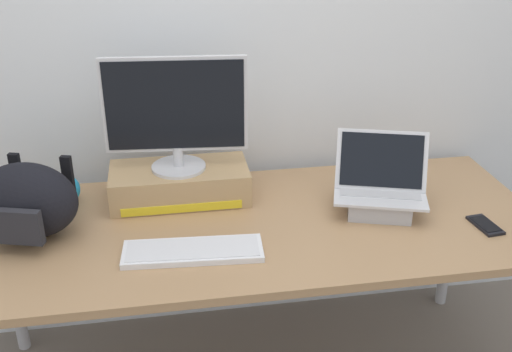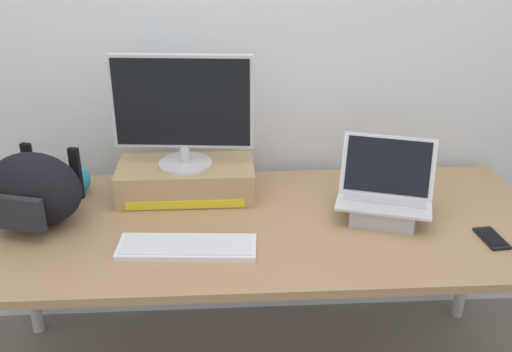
{
  "view_description": "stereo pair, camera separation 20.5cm",
  "coord_description": "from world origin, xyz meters",
  "px_view_note": "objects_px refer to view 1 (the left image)",
  "views": [
    {
      "loc": [
        -0.31,
        -1.85,
        1.81
      ],
      "look_at": [
        0.0,
        0.0,
        0.92
      ],
      "focal_mm": 42.73,
      "sensor_mm": 36.0,
      "label": 1
    },
    {
      "loc": [
        -0.11,
        -1.87,
        1.81
      ],
      "look_at": [
        0.0,
        0.0,
        0.92
      ],
      "focal_mm": 42.73,
      "sensor_mm": 36.0,
      "label": 2
    }
  ],
  "objects_px": {
    "external_keyboard": "(193,251)",
    "open_laptop": "(379,195)",
    "desktop_monitor": "(175,113)",
    "toner_box_yellow": "(180,183)",
    "plush_toy": "(65,190)",
    "cell_phone": "(485,225)",
    "messenger_backpack": "(27,201)"
  },
  "relations": [
    {
      "from": "open_laptop",
      "to": "external_keyboard",
      "type": "xyz_separation_m",
      "value": [
        -0.69,
        -0.19,
        -0.05
      ]
    },
    {
      "from": "desktop_monitor",
      "to": "cell_phone",
      "type": "xyz_separation_m",
      "value": [
        1.04,
        -0.39,
        -0.34
      ]
    },
    {
      "from": "messenger_backpack",
      "to": "plush_toy",
      "type": "distance_m",
      "value": 0.25
    },
    {
      "from": "desktop_monitor",
      "to": "toner_box_yellow",
      "type": "bearing_deg",
      "value": 88.07
    },
    {
      "from": "messenger_backpack",
      "to": "external_keyboard",
      "type": "bearing_deg",
      "value": -5.3
    },
    {
      "from": "toner_box_yellow",
      "to": "open_laptop",
      "type": "bearing_deg",
      "value": -16.6
    },
    {
      "from": "desktop_monitor",
      "to": "cell_phone",
      "type": "height_order",
      "value": "desktop_monitor"
    },
    {
      "from": "cell_phone",
      "to": "plush_toy",
      "type": "height_order",
      "value": "plush_toy"
    },
    {
      "from": "desktop_monitor",
      "to": "plush_toy",
      "type": "height_order",
      "value": "desktop_monitor"
    },
    {
      "from": "plush_toy",
      "to": "desktop_monitor",
      "type": "bearing_deg",
      "value": -4.17
    },
    {
      "from": "external_keyboard",
      "to": "cell_phone",
      "type": "relative_size",
      "value": 3.18
    },
    {
      "from": "external_keyboard",
      "to": "messenger_backpack",
      "type": "xyz_separation_m",
      "value": [
        -0.53,
        0.21,
        0.12
      ]
    },
    {
      "from": "toner_box_yellow",
      "to": "desktop_monitor",
      "type": "relative_size",
      "value": 1.0
    },
    {
      "from": "plush_toy",
      "to": "messenger_backpack",
      "type": "bearing_deg",
      "value": -111.62
    },
    {
      "from": "external_keyboard",
      "to": "plush_toy",
      "type": "relative_size",
      "value": 4.11
    },
    {
      "from": "plush_toy",
      "to": "external_keyboard",
      "type": "bearing_deg",
      "value": -44.1
    },
    {
      "from": "external_keyboard",
      "to": "messenger_backpack",
      "type": "distance_m",
      "value": 0.58
    },
    {
      "from": "open_laptop",
      "to": "cell_phone",
      "type": "height_order",
      "value": "open_laptop"
    },
    {
      "from": "external_keyboard",
      "to": "toner_box_yellow",
      "type": "bearing_deg",
      "value": 96.66
    },
    {
      "from": "toner_box_yellow",
      "to": "plush_toy",
      "type": "height_order",
      "value": "toner_box_yellow"
    },
    {
      "from": "messenger_backpack",
      "to": "plush_toy",
      "type": "relative_size",
      "value": 3.47
    },
    {
      "from": "open_laptop",
      "to": "external_keyboard",
      "type": "distance_m",
      "value": 0.72
    },
    {
      "from": "desktop_monitor",
      "to": "open_laptop",
      "type": "relative_size",
      "value": 1.36
    },
    {
      "from": "external_keyboard",
      "to": "open_laptop",
      "type": "bearing_deg",
      "value": 19.09
    },
    {
      "from": "desktop_monitor",
      "to": "cell_phone",
      "type": "distance_m",
      "value": 1.16
    },
    {
      "from": "open_laptop",
      "to": "external_keyboard",
      "type": "height_order",
      "value": "open_laptop"
    },
    {
      "from": "messenger_backpack",
      "to": "plush_toy",
      "type": "xyz_separation_m",
      "value": [
        0.09,
        0.22,
        -0.07
      ]
    },
    {
      "from": "cell_phone",
      "to": "messenger_backpack",
      "type": "bearing_deg",
      "value": 165.95
    },
    {
      "from": "open_laptop",
      "to": "cell_phone",
      "type": "distance_m",
      "value": 0.38
    },
    {
      "from": "cell_phone",
      "to": "external_keyboard",
      "type": "bearing_deg",
      "value": 173.83
    },
    {
      "from": "messenger_backpack",
      "to": "open_laptop",
      "type": "bearing_deg",
      "value": 15.29
    },
    {
      "from": "toner_box_yellow",
      "to": "plush_toy",
      "type": "relative_size",
      "value": 4.58
    }
  ]
}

